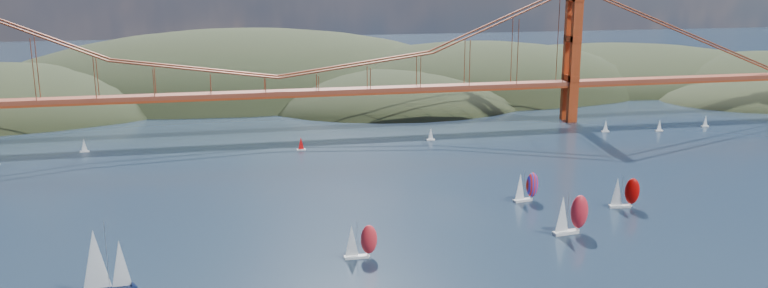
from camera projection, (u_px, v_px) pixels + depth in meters
headlands at (351, 114)px, 393.44m from camera, size 725.00×225.00×96.00m
bridge at (272, 50)px, 279.98m from camera, size 552.00×12.00×55.00m
sloop_navy at (103, 262)px, 145.32m from camera, size 9.64×5.65×14.75m
racer_0 at (360, 241)px, 163.78m from camera, size 7.36×2.96×8.50m
racer_1 at (571, 214)px, 178.71m from camera, size 9.43×4.55×10.63m
racer_2 at (624, 192)px, 198.44m from camera, size 8.12×3.98×9.15m
racer_rwb at (526, 186)px, 204.03m from camera, size 7.88×4.27×8.84m
distant_boat_3 at (84, 145)px, 258.62m from camera, size 3.00×2.00×4.70m
distant_boat_4 at (606, 126)px, 290.35m from camera, size 3.00×2.00×4.70m
distant_boat_5 at (659, 125)px, 291.68m from camera, size 3.00×2.00×4.70m
distant_boat_6 at (705, 121)px, 299.89m from camera, size 3.00×2.00×4.70m
distant_boat_8 at (431, 134)px, 276.26m from camera, size 3.00×2.00×4.70m
distant_boat_9 at (301, 144)px, 261.13m from camera, size 3.00×2.00×4.70m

